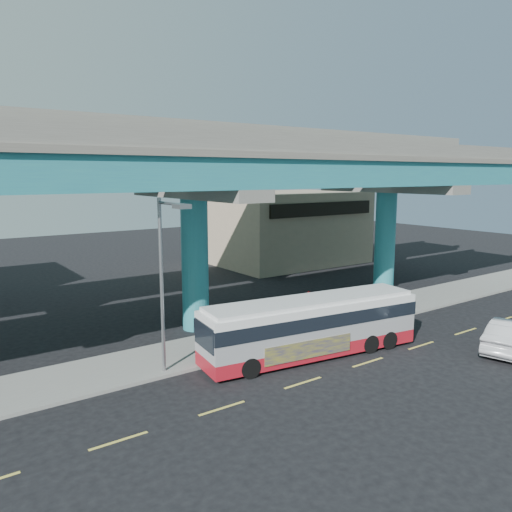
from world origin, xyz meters
TOP-DOWN VIEW (x-y plane):
  - ground at (0.00, 0.00)m, footprint 120.00×120.00m
  - sidewalk at (0.00, 5.50)m, footprint 70.00×4.00m
  - lane_markings at (-0.00, -0.30)m, footprint 58.00×0.12m
  - viaduct at (-0.00, 9.11)m, footprint 52.00×12.40m
  - building_beige at (18.00, 22.98)m, footprint 14.00×10.23m
  - transit_bus at (2.45, 1.93)m, footprint 11.33×3.87m
  - sedan at (10.93, -3.42)m, footprint 4.17×5.80m
  - street_lamp at (-4.34, 3.44)m, footprint 0.50×2.48m
  - stop_sign at (4.19, 4.18)m, footprint 0.66×0.32m

SIDE VIEW (x-z plane):
  - ground at x=0.00m, z-range 0.00..0.00m
  - lane_markings at x=0.00m, z-range 0.00..0.01m
  - sidewalk at x=0.00m, z-range 0.00..0.15m
  - sedan at x=10.93m, z-range 0.00..1.63m
  - transit_bus at x=2.45m, z-range 0.14..2.99m
  - stop_sign at x=4.19m, z-range 0.66..3.02m
  - building_beige at x=18.00m, z-range 0.01..7.01m
  - street_lamp at x=-4.34m, z-range 1.30..8.88m
  - viaduct at x=0.00m, z-range 3.29..14.99m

